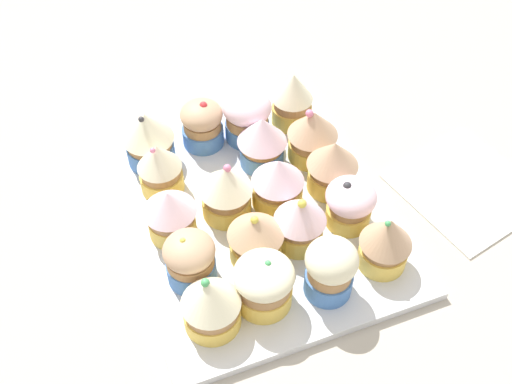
% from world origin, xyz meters
% --- Properties ---
extents(ground_plane, '(1.80, 1.80, 0.03)m').
position_xyz_m(ground_plane, '(0.00, 0.00, -0.01)').
color(ground_plane, '#B2A899').
extents(baking_tray, '(0.31, 0.37, 0.01)m').
position_xyz_m(baking_tray, '(0.00, 0.00, 0.01)').
color(baking_tray, silver).
rests_on(baking_tray, ground_plane).
extents(cupcake_0, '(0.06, 0.06, 0.08)m').
position_xyz_m(cupcake_0, '(-0.10, -0.13, 0.05)').
color(cupcake_0, '#EFC651').
rests_on(cupcake_0, baking_tray).
extents(cupcake_1, '(0.06, 0.06, 0.07)m').
position_xyz_m(cupcake_1, '(-0.04, -0.12, 0.05)').
color(cupcake_1, '#EFC651').
rests_on(cupcake_1, baking_tray).
extents(cupcake_2, '(0.06, 0.06, 0.08)m').
position_xyz_m(cupcake_2, '(0.03, -0.13, 0.05)').
color(cupcake_2, '#477AC6').
rests_on(cupcake_2, baking_tray).
extents(cupcake_3, '(0.06, 0.06, 0.08)m').
position_xyz_m(cupcake_3, '(0.10, -0.12, 0.05)').
color(cupcake_3, '#EFC651').
rests_on(cupcake_3, baking_tray).
extents(cupcake_4, '(0.06, 0.06, 0.07)m').
position_xyz_m(cupcake_4, '(-0.10, -0.07, 0.05)').
color(cupcake_4, '#477AC6').
rests_on(cupcake_4, baking_tray).
extents(cupcake_5, '(0.06, 0.06, 0.07)m').
position_xyz_m(cupcake_5, '(-0.03, -0.06, 0.05)').
color(cupcake_5, '#EFC651').
rests_on(cupcake_5, baking_tray).
extents(cupcake_6, '(0.06, 0.06, 0.08)m').
position_xyz_m(cupcake_6, '(0.03, -0.06, 0.05)').
color(cupcake_6, '#EFC651').
rests_on(cupcake_6, baking_tray).
extents(cupcake_7, '(0.06, 0.06, 0.07)m').
position_xyz_m(cupcake_7, '(0.09, -0.06, 0.05)').
color(cupcake_7, '#EFC651').
rests_on(cupcake_7, baking_tray).
extents(cupcake_8, '(0.06, 0.06, 0.07)m').
position_xyz_m(cupcake_8, '(-0.10, 0.00, 0.05)').
color(cupcake_8, '#EFC651').
rests_on(cupcake_8, baking_tray).
extents(cupcake_9, '(0.06, 0.06, 0.08)m').
position_xyz_m(cupcake_9, '(-0.03, 0.01, 0.05)').
color(cupcake_9, '#EFC651').
rests_on(cupcake_9, baking_tray).
extents(cupcake_10, '(0.06, 0.06, 0.07)m').
position_xyz_m(cupcake_10, '(0.03, 0.00, 0.05)').
color(cupcake_10, '#EFC651').
rests_on(cupcake_10, baking_tray).
extents(cupcake_11, '(0.06, 0.06, 0.08)m').
position_xyz_m(cupcake_11, '(0.10, -0.00, 0.05)').
color(cupcake_11, '#EFC651').
rests_on(cupcake_11, baking_tray).
extents(cupcake_12, '(0.05, 0.05, 0.08)m').
position_xyz_m(cupcake_12, '(-0.10, 0.07, 0.05)').
color(cupcake_12, '#EFC651').
rests_on(cupcake_12, baking_tray).
extents(cupcake_13, '(0.06, 0.06, 0.08)m').
position_xyz_m(cupcake_13, '(0.03, 0.07, 0.05)').
color(cupcake_13, '#477AC6').
rests_on(cupcake_13, baking_tray).
extents(cupcake_14, '(0.06, 0.06, 0.08)m').
position_xyz_m(cupcake_14, '(0.10, 0.06, 0.05)').
color(cupcake_14, '#EFC651').
rests_on(cupcake_14, baking_tray).
extents(cupcake_15, '(0.07, 0.07, 0.08)m').
position_xyz_m(cupcake_15, '(-0.10, 0.12, 0.05)').
color(cupcake_15, '#477AC6').
rests_on(cupcake_15, baking_tray).
extents(cupcake_16, '(0.05, 0.05, 0.07)m').
position_xyz_m(cupcake_16, '(-0.02, 0.13, 0.04)').
color(cupcake_16, '#477AC6').
rests_on(cupcake_16, baking_tray).
extents(cupcake_17, '(0.06, 0.06, 0.07)m').
position_xyz_m(cupcake_17, '(0.03, 0.12, 0.05)').
color(cupcake_17, '#477AC6').
rests_on(cupcake_17, baking_tray).
extents(cupcake_18, '(0.06, 0.06, 0.08)m').
position_xyz_m(cupcake_18, '(0.10, 0.13, 0.05)').
color(cupcake_18, '#EFC651').
rests_on(cupcake_18, baking_tray).
extents(napkin, '(0.19, 0.19, 0.01)m').
position_xyz_m(napkin, '(0.27, -0.06, 0.00)').
color(napkin, white).
rests_on(napkin, ground_plane).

